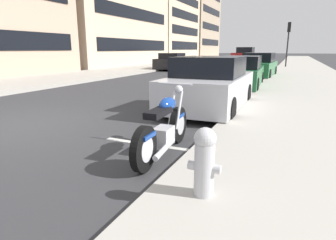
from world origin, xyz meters
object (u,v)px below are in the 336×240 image
Objects in this scene: parked_motorcycle at (164,129)px; parked_car_at_intersection at (241,73)px; car_opposite_curb at (172,62)px; traffic_signal_near_corner at (289,35)px; parked_car_far_down_curb at (259,66)px; crossing_truck at (251,55)px; fire_hydrant at (204,160)px; parked_car_behind_motorcycle at (210,85)px.

parked_motorcycle is 0.46× the size of parked_car_at_intersection.
car_opposite_curb reaches higher than parked_motorcycle.
traffic_signal_near_corner is (6.50, -8.67, 2.31)m from car_opposite_curb.
parked_car_far_down_curb is (14.60, 0.14, 0.26)m from parked_motorcycle.
crossing_truck is at bearing 23.64° from traffic_signal_near_corner.
parked_motorcycle is at bearing 98.61° from crossing_truck.
fire_hydrant is (-15.91, -1.20, -0.15)m from parked_car_far_down_curb.
parked_car_at_intersection is 1.17× the size of traffic_signal_near_corner.
car_opposite_curb is (-16.88, 4.13, -0.25)m from crossing_truck.
fire_hydrant is (-10.37, -1.36, -0.13)m from parked_car_at_intersection.
parked_car_at_intersection is at bearing -0.40° from parked_car_behind_motorcycle.
parked_car_at_intersection is at bearing 36.97° from car_opposite_curb.
parked_car_far_down_curb is (10.71, -0.15, -0.00)m from parked_car_behind_motorcycle.
parked_car_at_intersection is (9.05, 0.29, 0.23)m from parked_motorcycle.
car_opposite_curb is at bearing 126.83° from traffic_signal_near_corner.
car_opposite_curb is 11.08m from traffic_signal_near_corner.
crossing_truck is at bearing 6.91° from fire_hydrant.
parked_car_at_intersection is at bearing 99.84° from crossing_truck.
parked_car_behind_motorcycle is 5.43× the size of fire_hydrant.
car_opposite_curb reaches higher than fire_hydrant.
parked_motorcycle is at bearing 39.03° from fire_hydrant.
parked_car_behind_motorcycle is at bearing 177.69° from parked_car_at_intersection.
fire_hydrant is at bearing -142.85° from parked_motorcycle.
parked_car_far_down_curb is (5.54, -0.15, 0.03)m from parked_car_at_intersection.
parked_car_far_down_curb is 1.09× the size of car_opposite_curb.
parked_car_far_down_curb reaches higher than car_opposite_curb.
traffic_signal_near_corner is (26.34, -0.09, 2.42)m from fire_hydrant.
parked_car_at_intersection is 0.85× the size of crossing_truck.
parked_car_behind_motorcycle reaches higher than fire_hydrant.
crossing_truck reaches higher than parked_car_behind_motorcycle.
crossing_truck reaches higher than parked_car_at_intersection.
parked_car_behind_motorcycle is 5.38m from fire_hydrant.
parked_car_behind_motorcycle is 0.93× the size of parked_car_far_down_curb.
crossing_truck is 17.38m from car_opposite_curb.
fire_hydrant is (-19.84, -8.58, -0.12)m from car_opposite_curb.
parked_car_behind_motorcycle is 0.77× the size of crossing_truck.
crossing_truck is 36.99m from fire_hydrant.
parked_motorcycle is at bearing -176.89° from parked_car_far_down_curb.
fire_hydrant is at bearing -173.11° from parked_car_far_down_curb.
parked_motorcycle is 0.54× the size of traffic_signal_near_corner.
parked_motorcycle is 20.00m from car_opposite_curb.
fire_hydrant is (-36.72, -4.45, -0.37)m from crossing_truck.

